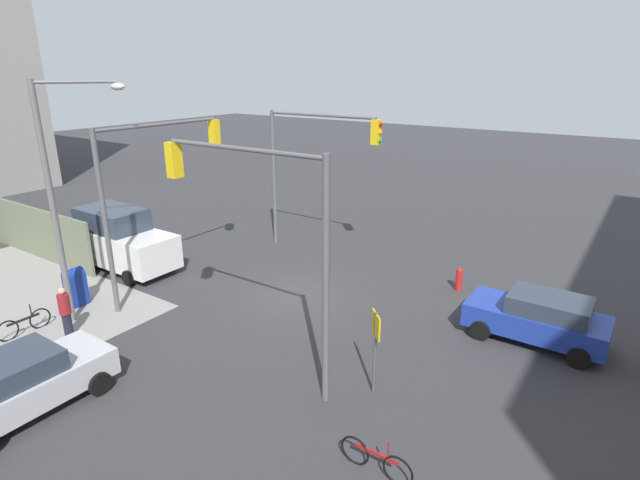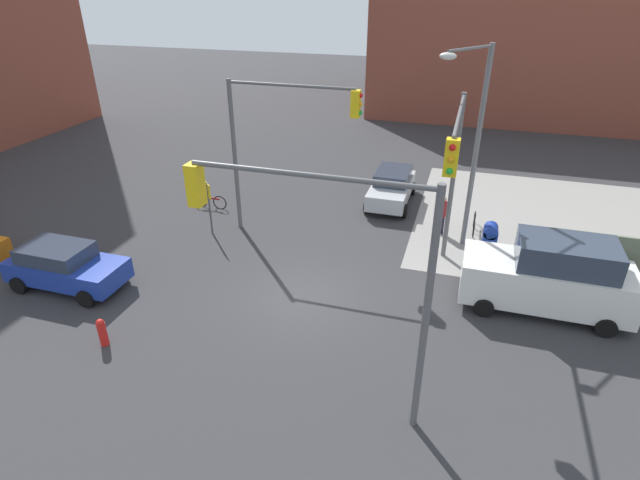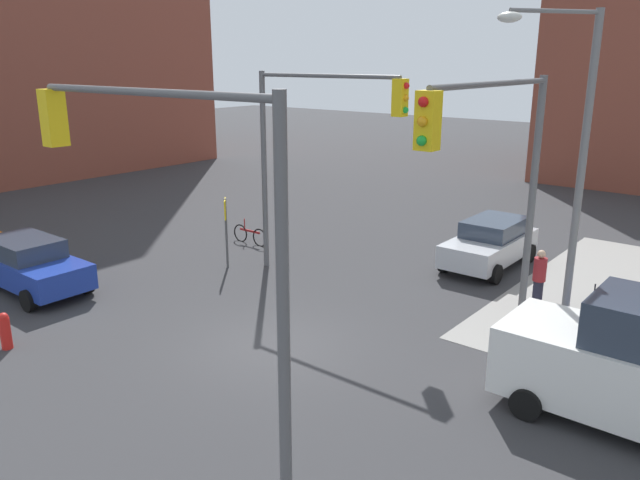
{
  "view_description": "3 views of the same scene",
  "coord_description": "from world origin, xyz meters",
  "views": [
    {
      "loc": [
        -10.64,
        13.75,
        8.28
      ],
      "look_at": [
        -0.03,
        -1.79,
        1.81
      ],
      "focal_mm": 28.0,
      "sensor_mm": 36.0,
      "label": 1
    },
    {
      "loc": [
        4.89,
        -13.82,
        10.05
      ],
      "look_at": [
        0.77,
        -0.38,
        2.61
      ],
      "focal_mm": 28.0,
      "sensor_mm": 36.0,
      "label": 2
    },
    {
      "loc": [
        9.78,
        -10.26,
        6.85
      ],
      "look_at": [
        0.6,
        1.12,
        2.6
      ],
      "focal_mm": 35.0,
      "sensor_mm": 36.0,
      "label": 3
    }
  ],
  "objects": [
    {
      "name": "mailbox_blue",
      "position": [
        6.2,
        5.0,
        0.76
      ],
      "size": [
        0.56,
        0.64,
        1.43
      ],
      "color": "navy",
      "rests_on": "ground"
    },
    {
      "name": "building_warehouse_north",
      "position": [
        12.63,
        34.0,
        6.14
      ],
      "size": [
        32.0,
        18.0,
        12.29
      ],
      "color": "brown",
      "rests_on": "ground"
    },
    {
      "name": "street_lamp_corner",
      "position": [
        4.99,
        5.49,
        4.7
      ],
      "size": [
        1.73,
        2.26,
        8.0
      ],
      "color": "slate",
      "rests_on": "ground"
    },
    {
      "name": "traffic_signal_ne_corner",
      "position": [
        4.5,
        2.33,
        4.64
      ],
      "size": [
        0.36,
        5.66,
        6.5
      ],
      "color": "#59595B",
      "rests_on": "ground"
    },
    {
      "name": "ground_plane",
      "position": [
        0.0,
        0.0,
        0.0
      ],
      "size": [
        120.0,
        120.0,
        0.0
      ],
      "primitive_type": "plane",
      "color": "#333335"
    },
    {
      "name": "hatchback_blue",
      "position": [
        -8.41,
        -1.79,
        0.84
      ],
      "size": [
        4.21,
        2.02,
        1.62
      ],
      "color": "#1E389E",
      "rests_on": "ground"
    },
    {
      "name": "bicycle_leaning_on_fence",
      "position": [
        5.6,
        7.2,
        0.35
      ],
      "size": [
        0.05,
        1.75,
        0.97
      ],
      "color": "black",
      "rests_on": "ground"
    },
    {
      "name": "traffic_signal_nw_corner",
      "position": [
        -2.4,
        4.5,
        4.63
      ],
      "size": [
        5.51,
        0.36,
        6.5
      ],
      "color": "#59595B",
      "rests_on": "ground"
    },
    {
      "name": "pedestrian_crossing",
      "position": [
        4.2,
        6.5,
        0.91
      ],
      "size": [
        0.36,
        0.36,
        1.75
      ],
      "rotation": [
        0.0,
        0.0,
        3.92
      ],
      "color": "maroon",
      "rests_on": "ground"
    },
    {
      "name": "traffic_signal_se_corner",
      "position": [
        2.28,
        -4.5,
        4.65
      ],
      "size": [
        5.8,
        0.36,
        6.5
      ],
      "color": "#59595B",
      "rests_on": "ground"
    },
    {
      "name": "van_white_delivery",
      "position": [
        8.05,
        1.8,
        1.28
      ],
      "size": [
        5.4,
        2.32,
        2.62
      ],
      "color": "white",
      "rests_on": "ground"
    },
    {
      "name": "sidewalk_corner",
      "position": [
        9.0,
        9.0,
        0.01
      ],
      "size": [
        12.0,
        12.0,
        0.01
      ],
      "primitive_type": "cube",
      "color": "gray",
      "rests_on": "ground"
    },
    {
      "name": "fire_hydrant",
      "position": [
        -5.0,
        -4.2,
        0.49
      ],
      "size": [
        0.26,
        0.26,
        0.94
      ],
      "color": "red",
      "rests_on": "ground"
    },
    {
      "name": "bicycle_at_crosswalk",
      "position": [
        -6.8,
        6.0,
        0.35
      ],
      "size": [
        1.75,
        0.05,
        0.97
      ],
      "color": "black",
      "rests_on": "ground"
    },
    {
      "name": "coupe_silver",
      "position": [
        1.53,
        9.23,
        0.84
      ],
      "size": [
        2.02,
        4.22,
        1.62
      ],
      "color": "#B7BABF",
      "rests_on": "ground"
    },
    {
      "name": "warning_sign_two_way",
      "position": [
        -5.4,
        3.52,
        1.64
      ],
      "size": [
        0.48,
        0.48,
        2.4
      ],
      "color": "#4C4C4C",
      "rests_on": "ground"
    }
  ]
}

